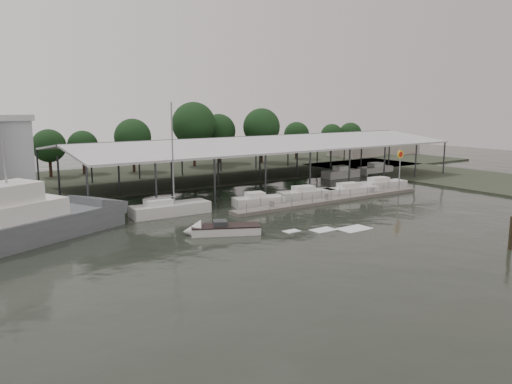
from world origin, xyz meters
TOP-DOWN VIEW (x-y plane):
  - ground at (0.00, 0.00)m, footprint 200.00×200.00m
  - land_strip_far at (0.00, 42.00)m, footprint 140.00×30.00m
  - land_strip_east at (45.00, 10.00)m, footprint 20.00×60.00m
  - covered_boat_shed at (17.00, 28.00)m, footprint 58.24×24.00m
  - floating_dock at (15.00, 10.00)m, footprint 28.00×2.00m
  - shell_fuel_sign at (27.00, 9.99)m, footprint 1.10×0.18m
  - distant_commercial_buildings at (59.03, 44.69)m, footprint 22.00×8.00m
  - grey_trawler at (-18.81, 11.73)m, footprint 19.25×12.25m
  - white_sailboat at (-4.29, 14.35)m, footprint 8.44×2.86m
  - speedboat_underway at (-4.00, 4.52)m, footprint 16.65×9.09m
  - moored_cruiser_0 at (6.09, 12.87)m, footprint 6.14×3.43m
  - moored_cruiser_1 at (13.46, 13.10)m, footprint 7.58×3.45m
  - moored_cruiser_2 at (19.78, 11.76)m, footprint 7.79×3.27m
  - moored_cruiser_3 at (26.79, 12.96)m, footprint 7.81×3.27m
  - horizon_tree_line at (22.11, 48.37)m, footprint 68.17×10.51m

SIDE VIEW (x-z plane):
  - ground at x=0.00m, z-range 0.00..0.00m
  - land_strip_far at x=0.00m, z-range -0.05..0.25m
  - land_strip_east at x=45.00m, z-range -0.05..0.25m
  - floating_dock at x=15.00m, z-range -0.50..0.90m
  - speedboat_underway at x=-4.00m, z-range -0.61..1.39m
  - moored_cruiser_0 at x=6.09m, z-range -0.24..1.46m
  - moored_cruiser_1 at x=13.46m, z-range -0.24..1.46m
  - moored_cruiser_2 at x=19.78m, z-range -0.24..1.46m
  - moored_cruiser_3 at x=26.79m, z-range -0.24..1.46m
  - white_sailboat at x=-4.29m, z-range -5.30..6.60m
  - grey_trawler at x=-18.81m, z-range -2.84..6.00m
  - distant_commercial_buildings at x=59.03m, z-range -0.16..3.84m
  - shell_fuel_sign at x=27.00m, z-range 1.15..6.70m
  - covered_boat_shed at x=17.00m, z-range 2.65..9.61m
  - horizon_tree_line at x=22.11m, z-range 0.49..12.49m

